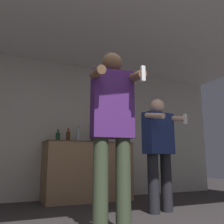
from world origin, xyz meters
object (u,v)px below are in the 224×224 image
(bottle_brown_liquor, at_px, (68,136))
(bottle_tall_gin, at_px, (107,136))
(bottle_dark_rum, at_px, (93,137))
(bottle_green_wine, at_px, (58,137))
(person_woman_foreground, at_px, (112,127))
(bottle_amber_bourbon, at_px, (78,136))
(person_man_side, at_px, (159,147))

(bottle_brown_liquor, xyz_separation_m, bottle_tall_gin, (0.75, 0.00, 0.03))
(bottle_dark_rum, relative_size, bottle_green_wine, 1.21)
(person_woman_foreground, bearing_deg, bottle_amber_bourbon, 81.74)
(bottle_brown_liquor, xyz_separation_m, bottle_green_wine, (-0.18, 0.00, -0.01))
(bottle_tall_gin, height_order, person_man_side, person_man_side)
(bottle_amber_bourbon, xyz_separation_m, person_man_side, (0.73, -1.45, -0.26))
(bottle_green_wine, bearing_deg, bottle_dark_rum, 0.00)
(bottle_green_wine, xyz_separation_m, person_man_side, (1.09, -1.45, -0.23))
(bottle_brown_liquor, distance_m, bottle_tall_gin, 0.75)
(bottle_brown_liquor, xyz_separation_m, bottle_amber_bourbon, (0.18, 0.00, 0.02))
(bottle_amber_bourbon, distance_m, person_man_side, 1.65)
(bottle_tall_gin, distance_m, person_man_side, 1.49)
(bottle_tall_gin, relative_size, person_man_side, 0.22)
(person_man_side, bearing_deg, bottle_dark_rum, 106.96)
(bottle_brown_liquor, distance_m, person_man_side, 1.73)
(bottle_dark_rum, bearing_deg, bottle_tall_gin, 0.00)
(bottle_tall_gin, distance_m, bottle_amber_bourbon, 0.57)
(bottle_green_wine, height_order, person_man_side, person_man_side)
(bottle_brown_liquor, height_order, bottle_tall_gin, bottle_tall_gin)
(person_man_side, bearing_deg, bottle_green_wine, 126.99)
(bottle_brown_liquor, height_order, person_man_side, person_man_side)
(bottle_amber_bourbon, relative_size, person_man_side, 0.19)
(bottle_dark_rum, xyz_separation_m, person_man_side, (0.44, -1.45, -0.25))
(bottle_dark_rum, distance_m, bottle_amber_bourbon, 0.29)
(bottle_tall_gin, bearing_deg, person_woman_foreground, -112.05)
(bottle_tall_gin, bearing_deg, bottle_green_wine, -180.00)
(bottle_amber_bourbon, distance_m, person_woman_foreground, 2.22)
(bottle_tall_gin, xyz_separation_m, person_man_side, (0.16, -1.45, -0.27))
(bottle_green_wine, height_order, person_woman_foreground, person_woman_foreground)
(bottle_tall_gin, height_order, bottle_amber_bourbon, bottle_tall_gin)
(bottle_green_wine, xyz_separation_m, bottle_amber_bourbon, (0.37, 0.00, 0.03))
(bottle_tall_gin, distance_m, bottle_dark_rum, 0.28)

